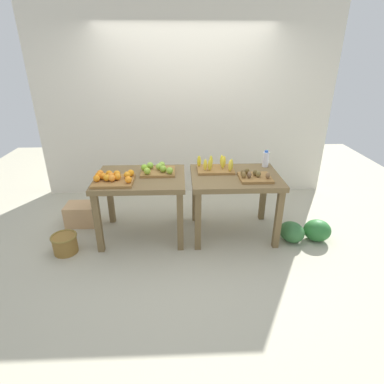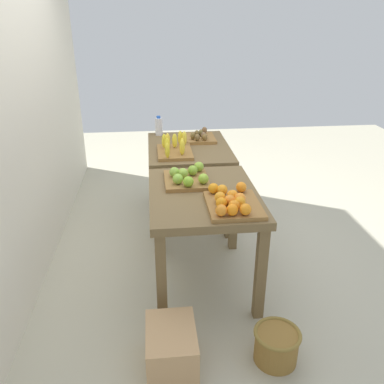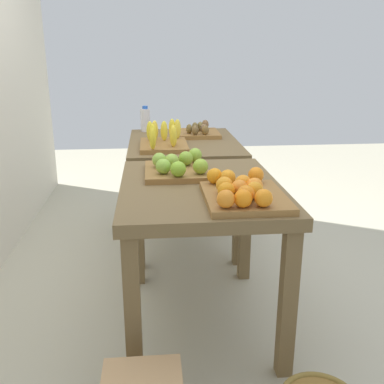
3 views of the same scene
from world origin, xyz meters
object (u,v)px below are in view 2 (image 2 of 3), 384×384
at_px(display_table_right, 189,157).
at_px(orange_bin, 232,202).
at_px(kiwi_bin, 200,137).
at_px(cardboard_produce_box, 171,349).
at_px(banana_crate, 175,149).
at_px(water_bottle, 159,126).
at_px(wicker_basket, 276,345).
at_px(watermelon_pile, 200,175).
at_px(apple_bin, 187,177).
at_px(display_table_left, 203,206).

xyz_separation_m(display_table_right, orange_bin, (-1.40, -0.15, 0.16)).
distance_m(kiwi_bin, cardboard_produce_box, 2.30).
xyz_separation_m(banana_crate, water_bottle, (0.64, 0.13, 0.05)).
relative_size(kiwi_bin, cardboard_produce_box, 0.90).
xyz_separation_m(display_table_right, wicker_basket, (-1.98, -0.35, -0.55)).
height_order(water_bottle, watermelon_pile, water_bottle).
bearing_deg(display_table_right, kiwi_bin, -34.41).
xyz_separation_m(banana_crate, kiwi_bin, (0.41, -0.29, -0.02)).
relative_size(apple_bin, water_bottle, 1.98).
bearing_deg(orange_bin, display_table_left, 28.91).
relative_size(apple_bin, wicker_basket, 1.40).
height_order(orange_bin, banana_crate, banana_crate).
bearing_deg(apple_bin, cardboard_produce_box, 169.20).
distance_m(water_bottle, watermelon_pile, 1.00).
height_order(display_table_right, water_bottle, water_bottle).
height_order(display_table_left, cardboard_produce_box, display_table_left).
relative_size(apple_bin, kiwi_bin, 1.14).
relative_size(display_table_right, kiwi_bin, 2.89).
distance_m(display_table_right, kiwi_bin, 0.28).
bearing_deg(kiwi_bin, apple_bin, 168.23).
height_order(display_table_left, display_table_right, same).
bearing_deg(orange_bin, wicker_basket, -161.51).
height_order(orange_bin, apple_bin, apple_bin).
distance_m(display_table_right, watermelon_pile, 1.04).
xyz_separation_m(orange_bin, apple_bin, (0.48, 0.26, -0.00)).
xyz_separation_m(apple_bin, cardboard_produce_box, (-1.05, 0.20, -0.69)).
distance_m(banana_crate, cardboard_produce_box, 1.89).
relative_size(display_table_left, kiwi_bin, 2.89).
bearing_deg(watermelon_pile, banana_crate, 160.54).
bearing_deg(water_bottle, wicker_basket, -165.31).
bearing_deg(banana_crate, orange_bin, -165.43).
relative_size(kiwi_bin, watermelon_pile, 0.51).
height_order(display_table_right, cardboard_produce_box, display_table_right).
relative_size(display_table_left, display_table_right, 1.00).
relative_size(banana_crate, cardboard_produce_box, 1.12).
bearing_deg(kiwi_bin, water_bottle, 60.59).
bearing_deg(wicker_basket, kiwi_bin, 5.73).
bearing_deg(display_table_left, apple_bin, 26.98).
distance_m(display_table_left, cardboard_produce_box, 1.04).
relative_size(banana_crate, kiwi_bin, 1.24).
xyz_separation_m(display_table_left, display_table_right, (1.12, 0.00, 0.00)).
bearing_deg(display_table_left, watermelon_pile, -6.47).
bearing_deg(banana_crate, apple_bin, -175.72).
bearing_deg(kiwi_bin, display_table_right, 145.59).
height_order(banana_crate, watermelon_pile, banana_crate).
relative_size(orange_bin, kiwi_bin, 1.27).
bearing_deg(cardboard_produce_box, banana_crate, -4.77).
relative_size(water_bottle, wicker_basket, 0.71).
bearing_deg(wicker_basket, banana_crate, 15.88).
bearing_deg(cardboard_produce_box, display_table_left, -19.48).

